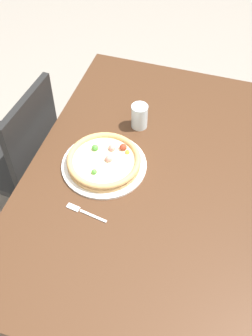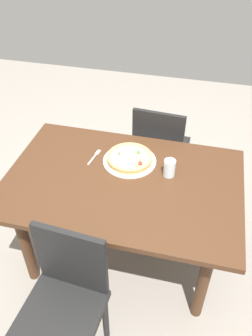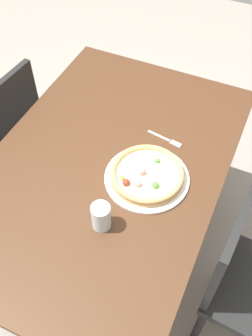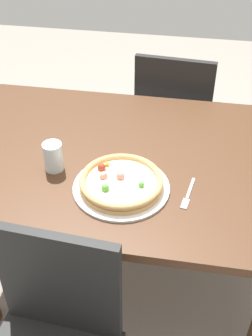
# 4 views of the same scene
# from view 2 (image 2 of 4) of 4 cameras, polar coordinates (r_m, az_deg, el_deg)

# --- Properties ---
(ground_plane) EXTENTS (6.00, 6.00, 0.00)m
(ground_plane) POSITION_cam_2_polar(r_m,az_deg,el_deg) (2.66, -0.46, -13.87)
(ground_plane) COLOR gray
(dining_table) EXTENTS (1.43, 0.95, 0.74)m
(dining_table) POSITION_cam_2_polar(r_m,az_deg,el_deg) (2.18, -0.55, -3.96)
(dining_table) COLOR #472B19
(dining_table) RESTS_ON ground
(chair_near) EXTENTS (0.43, 0.43, 0.89)m
(chair_near) POSITION_cam_2_polar(r_m,az_deg,el_deg) (1.93, -9.92, -20.44)
(chair_near) COLOR black
(chair_near) RESTS_ON ground
(chair_far) EXTENTS (0.43, 0.43, 0.89)m
(chair_far) POSITION_cam_2_polar(r_m,az_deg,el_deg) (2.77, 5.56, 3.14)
(chair_far) COLOR black
(chair_far) RESTS_ON ground
(plate) EXTENTS (0.34, 0.34, 0.01)m
(plate) POSITION_cam_2_polar(r_m,az_deg,el_deg) (2.24, 0.53, 1.19)
(plate) COLOR white
(plate) RESTS_ON dining_table
(pizza) EXTENTS (0.30, 0.30, 0.05)m
(pizza) POSITION_cam_2_polar(r_m,az_deg,el_deg) (2.22, 0.56, 1.69)
(pizza) COLOR tan
(pizza) RESTS_ON plate
(fork) EXTENTS (0.04, 0.17, 0.00)m
(fork) POSITION_cam_2_polar(r_m,az_deg,el_deg) (2.29, -5.10, 1.99)
(fork) COLOR silver
(fork) RESTS_ON dining_table
(drinking_glass) EXTENTS (0.07, 0.07, 0.11)m
(drinking_glass) POSITION_cam_2_polar(r_m,az_deg,el_deg) (2.12, 7.11, 0.02)
(drinking_glass) COLOR silver
(drinking_glass) RESTS_ON dining_table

